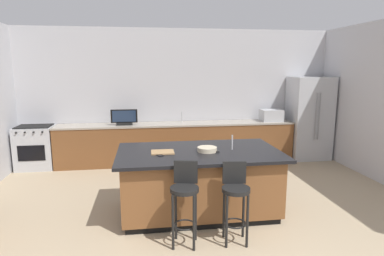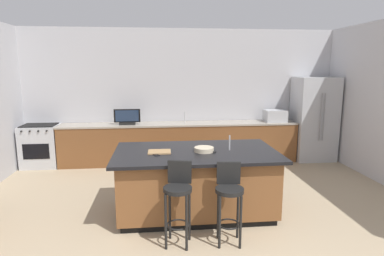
{
  "view_description": "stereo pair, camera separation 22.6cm",
  "coord_description": "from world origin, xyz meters",
  "px_view_note": "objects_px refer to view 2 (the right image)",
  "views": [
    {
      "loc": [
        -0.77,
        -2.28,
        2.11
      ],
      "look_at": [
        0.03,
        3.27,
        1.07
      ],
      "focal_mm": 30.38,
      "sensor_mm": 36.0,
      "label": 1
    },
    {
      "loc": [
        -0.55,
        -2.31,
        2.11
      ],
      "look_at": [
        0.03,
        3.27,
        1.07
      ],
      "focal_mm": 30.38,
      "sensor_mm": 36.0,
      "label": 2
    }
  ],
  "objects_px": {
    "range_oven": "(41,146)",
    "cutting_board": "(159,152)",
    "bar_stool_left": "(178,196)",
    "tv_remote": "(213,151)",
    "fruit_bowl": "(204,149)",
    "refrigerator": "(314,119)",
    "kitchen_island": "(196,181)",
    "tv_monitor": "(127,117)",
    "cell_phone": "(155,154)",
    "microwave": "(275,116)",
    "bar_stool_right": "(229,196)"
  },
  "relations": [
    {
      "from": "bar_stool_left",
      "to": "tv_remote",
      "type": "xyz_separation_m",
      "value": [
        0.55,
        0.8,
        0.33
      ]
    },
    {
      "from": "range_oven",
      "to": "bar_stool_left",
      "type": "height_order",
      "value": "bar_stool_left"
    },
    {
      "from": "kitchen_island",
      "to": "tv_monitor",
      "type": "bearing_deg",
      "value": 115.14
    },
    {
      "from": "tv_monitor",
      "to": "bar_stool_left",
      "type": "bearing_deg",
      "value": -75.38
    },
    {
      "from": "microwave",
      "to": "fruit_bowl",
      "type": "bearing_deg",
      "value": -127.23
    },
    {
      "from": "bar_stool_right",
      "to": "fruit_bowl",
      "type": "height_order",
      "value": "fruit_bowl"
    },
    {
      "from": "range_oven",
      "to": "bar_stool_left",
      "type": "relative_size",
      "value": 0.91
    },
    {
      "from": "tv_remote",
      "to": "cutting_board",
      "type": "relative_size",
      "value": 0.53
    },
    {
      "from": "range_oven",
      "to": "cutting_board",
      "type": "xyz_separation_m",
      "value": [
        2.54,
        -2.64,
        0.48
      ]
    },
    {
      "from": "microwave",
      "to": "tv_remote",
      "type": "bearing_deg",
      "value": -125.48
    },
    {
      "from": "range_oven",
      "to": "cell_phone",
      "type": "bearing_deg",
      "value": -48.03
    },
    {
      "from": "kitchen_island",
      "to": "tv_remote",
      "type": "bearing_deg",
      "value": -12.03
    },
    {
      "from": "refrigerator",
      "to": "bar_stool_left",
      "type": "xyz_separation_m",
      "value": [
        -3.34,
        -3.41,
        -0.34
      ]
    },
    {
      "from": "refrigerator",
      "to": "fruit_bowl",
      "type": "xyz_separation_m",
      "value": [
        -2.92,
        -2.61,
        0.01
      ]
    },
    {
      "from": "bar_stool_right",
      "to": "cell_phone",
      "type": "height_order",
      "value": "bar_stool_right"
    },
    {
      "from": "refrigerator",
      "to": "bar_stool_right",
      "type": "bearing_deg",
      "value": -128.47
    },
    {
      "from": "bar_stool_left",
      "to": "fruit_bowl",
      "type": "bearing_deg",
      "value": 75.49
    },
    {
      "from": "fruit_bowl",
      "to": "cutting_board",
      "type": "xyz_separation_m",
      "value": [
        -0.63,
        0.03,
        -0.02
      ]
    },
    {
      "from": "tv_monitor",
      "to": "fruit_bowl",
      "type": "height_order",
      "value": "tv_monitor"
    },
    {
      "from": "range_oven",
      "to": "fruit_bowl",
      "type": "relative_size",
      "value": 3.29
    },
    {
      "from": "range_oven",
      "to": "bar_stool_left",
      "type": "xyz_separation_m",
      "value": [
        2.75,
        -3.46,
        0.15
      ]
    },
    {
      "from": "tv_remote",
      "to": "kitchen_island",
      "type": "bearing_deg",
      "value": 155.88
    },
    {
      "from": "microwave",
      "to": "bar_stool_left",
      "type": "height_order",
      "value": "microwave"
    },
    {
      "from": "refrigerator",
      "to": "cell_phone",
      "type": "xyz_separation_m",
      "value": [
        -3.61,
        -2.7,
        -0.02
      ]
    },
    {
      "from": "range_oven",
      "to": "fruit_bowl",
      "type": "bearing_deg",
      "value": -40.0
    },
    {
      "from": "fruit_bowl",
      "to": "refrigerator",
      "type": "bearing_deg",
      "value": 41.74
    },
    {
      "from": "tv_remote",
      "to": "cell_phone",
      "type": "bearing_deg",
      "value": 174.68
    },
    {
      "from": "cutting_board",
      "to": "range_oven",
      "type": "bearing_deg",
      "value": 133.92
    },
    {
      "from": "range_oven",
      "to": "cutting_board",
      "type": "relative_size",
      "value": 2.87
    },
    {
      "from": "fruit_bowl",
      "to": "cutting_board",
      "type": "bearing_deg",
      "value": 177.7
    },
    {
      "from": "fruit_bowl",
      "to": "tv_remote",
      "type": "height_order",
      "value": "fruit_bowl"
    },
    {
      "from": "cutting_board",
      "to": "kitchen_island",
      "type": "bearing_deg",
      "value": 2.43
    },
    {
      "from": "cutting_board",
      "to": "bar_stool_right",
      "type": "bearing_deg",
      "value": -46.08
    },
    {
      "from": "tv_monitor",
      "to": "cell_phone",
      "type": "relative_size",
      "value": 3.75
    },
    {
      "from": "kitchen_island",
      "to": "refrigerator",
      "type": "distance_m",
      "value": 3.99
    },
    {
      "from": "kitchen_island",
      "to": "microwave",
      "type": "xyz_separation_m",
      "value": [
        2.13,
        2.61,
        0.55
      ]
    },
    {
      "from": "microwave",
      "to": "bar_stool_left",
      "type": "bearing_deg",
      "value": -125.21
    },
    {
      "from": "range_oven",
      "to": "microwave",
      "type": "bearing_deg",
      "value": 0.01
    },
    {
      "from": "tv_remote",
      "to": "cutting_board",
      "type": "bearing_deg",
      "value": 165.84
    },
    {
      "from": "range_oven",
      "to": "microwave",
      "type": "height_order",
      "value": "microwave"
    },
    {
      "from": "refrigerator",
      "to": "cell_phone",
      "type": "relative_size",
      "value": 12.69
    },
    {
      "from": "kitchen_island",
      "to": "range_oven",
      "type": "distance_m",
      "value": 4.03
    },
    {
      "from": "fruit_bowl",
      "to": "tv_monitor",
      "type": "bearing_deg",
      "value": 116.68
    },
    {
      "from": "kitchen_island",
      "to": "cutting_board",
      "type": "distance_m",
      "value": 0.7
    },
    {
      "from": "tv_monitor",
      "to": "tv_remote",
      "type": "relative_size",
      "value": 3.31
    },
    {
      "from": "tv_monitor",
      "to": "fruit_bowl",
      "type": "relative_size",
      "value": 2.02
    },
    {
      "from": "range_oven",
      "to": "tv_remote",
      "type": "distance_m",
      "value": 4.27
    },
    {
      "from": "tv_monitor",
      "to": "cutting_board",
      "type": "relative_size",
      "value": 1.76
    },
    {
      "from": "microwave",
      "to": "cutting_board",
      "type": "height_order",
      "value": "microwave"
    },
    {
      "from": "range_oven",
      "to": "cutting_board",
      "type": "distance_m",
      "value": 3.69
    }
  ]
}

